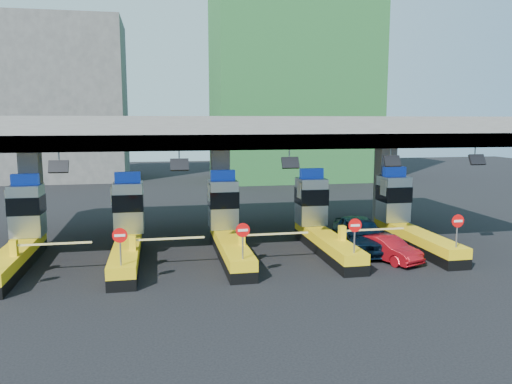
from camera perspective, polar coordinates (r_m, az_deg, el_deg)
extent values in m
plane|color=black|center=(25.97, -3.22, -7.04)|extent=(120.00, 120.00, 0.00)
cube|color=slate|center=(28.04, -4.18, 7.01)|extent=(28.00, 12.00, 1.50)
cube|color=#4C4C49|center=(22.41, -2.38, 5.71)|extent=(28.00, 0.60, 0.70)
cube|color=slate|center=(28.88, -24.20, -0.63)|extent=(1.00, 1.00, 5.50)
cube|color=slate|center=(28.33, -4.10, -0.08)|extent=(1.00, 1.00, 5.50)
cube|color=slate|center=(31.15, 14.47, 0.43)|extent=(1.00, 1.00, 5.50)
cylinder|color=slate|center=(22.55, -21.60, 3.64)|extent=(0.06, 0.06, 0.50)
cube|color=black|center=(22.39, -21.64, 2.71)|extent=(0.80, 0.38, 0.54)
cylinder|color=slate|center=(22.20, -8.78, 4.05)|extent=(0.06, 0.06, 0.50)
cube|color=black|center=(22.03, -8.74, 3.11)|extent=(0.80, 0.38, 0.54)
cylinder|color=slate|center=(22.95, 3.82, 4.26)|extent=(0.06, 0.06, 0.50)
cube|color=black|center=(22.79, 3.95, 3.35)|extent=(0.80, 0.38, 0.54)
cylinder|color=slate|center=(24.72, 15.13, 4.28)|extent=(0.06, 0.06, 0.50)
cube|color=black|center=(24.56, 15.30, 3.43)|extent=(0.80, 0.38, 0.54)
cylinder|color=slate|center=(27.01, 23.75, 4.18)|extent=(0.06, 0.06, 0.50)
cube|color=black|center=(26.86, 23.95, 3.40)|extent=(0.80, 0.38, 0.54)
cube|color=black|center=(25.58, -25.88, -7.52)|extent=(1.20, 8.00, 0.50)
cube|color=#E5B70C|center=(25.45, -25.95, -6.44)|extent=(1.20, 8.00, 0.50)
cube|color=#9EA3A8|center=(27.80, -24.69, -1.91)|extent=(1.50, 1.50, 2.60)
cube|color=black|center=(27.73, -24.74, -1.31)|extent=(1.56, 1.56, 0.90)
cube|color=#0C2DBF|center=(27.59, -24.89, 1.32)|extent=(1.30, 0.35, 0.55)
cube|color=white|center=(27.61, -26.54, -0.62)|extent=(0.06, 0.70, 0.90)
cube|color=#E5B70C|center=(24.10, -25.95, -5.76)|extent=(0.30, 0.35, 0.70)
cube|color=white|center=(23.70, -22.09, -5.51)|extent=(3.20, 0.08, 0.08)
cube|color=black|center=(24.76, -14.53, -7.45)|extent=(1.20, 8.00, 0.50)
cube|color=#E5B70C|center=(24.64, -14.57, -6.33)|extent=(1.20, 8.00, 0.50)
cube|color=#9EA3A8|center=(27.05, -14.35, -1.68)|extent=(1.50, 1.50, 2.60)
cube|color=black|center=(26.98, -14.37, -1.06)|extent=(1.56, 1.56, 0.90)
cube|color=#0C2DBF|center=(26.83, -14.47, 1.65)|extent=(1.30, 0.35, 0.55)
cube|color=white|center=(26.71, -16.15, -0.35)|extent=(0.06, 0.70, 0.90)
cylinder|color=slate|center=(20.93, -15.23, -6.39)|extent=(0.07, 0.07, 1.30)
cylinder|color=red|center=(20.76, -15.30, -4.80)|extent=(0.60, 0.04, 0.60)
cube|color=white|center=(20.74, -15.31, -4.82)|extent=(0.42, 0.02, 0.10)
cube|color=#E5B70C|center=(23.31, -13.93, -5.62)|extent=(0.30, 0.35, 0.70)
cube|color=white|center=(23.25, -9.86, -5.27)|extent=(3.20, 0.08, 0.08)
cube|color=black|center=(24.95, -2.90, -7.08)|extent=(1.20, 8.00, 0.50)
cube|color=#E5B70C|center=(24.82, -2.91, -5.97)|extent=(1.20, 8.00, 0.50)
cube|color=#9EA3A8|center=(27.22, -3.78, -1.38)|extent=(1.50, 1.50, 2.60)
cube|color=black|center=(27.15, -3.78, -0.76)|extent=(1.56, 1.56, 0.90)
cube|color=#0C2DBF|center=(27.00, -3.81, 1.93)|extent=(1.30, 0.35, 0.55)
cube|color=white|center=(26.73, -5.41, -0.05)|extent=(0.06, 0.70, 0.90)
cylinder|color=slate|center=(21.15, -1.53, -5.95)|extent=(0.07, 0.07, 1.30)
cylinder|color=red|center=(20.98, -1.52, -4.38)|extent=(0.60, 0.04, 0.60)
cube|color=white|center=(20.96, -1.51, -4.39)|extent=(0.42, 0.02, 0.10)
cube|color=#E5B70C|center=(23.58, -1.66, -5.22)|extent=(0.30, 0.35, 0.70)
cube|color=white|center=(23.87, 2.26, -4.80)|extent=(3.20, 0.08, 0.08)
cube|color=black|center=(26.10, 8.09, -6.46)|extent=(1.20, 8.00, 0.50)
cube|color=#E5B70C|center=(25.98, 8.12, -5.39)|extent=(1.20, 8.00, 0.50)
cube|color=#9EA3A8|center=(28.28, 6.32, -1.05)|extent=(1.50, 1.50, 2.60)
cube|color=black|center=(28.22, 6.34, -0.45)|extent=(1.56, 1.56, 0.90)
cube|color=#0C2DBF|center=(28.07, 6.37, 2.14)|extent=(1.30, 0.35, 0.55)
cube|color=white|center=(27.67, 4.94, 0.23)|extent=(0.06, 0.70, 0.90)
cylinder|color=slate|center=(22.50, 11.18, -5.24)|extent=(0.07, 0.07, 1.30)
cylinder|color=red|center=(22.35, 11.26, -3.76)|extent=(0.60, 0.04, 0.60)
cube|color=white|center=(22.32, 11.28, -3.77)|extent=(0.42, 0.02, 0.10)
cube|color=#E5B70C|center=(24.87, 9.82, -4.63)|extent=(0.30, 0.35, 0.70)
cube|color=white|center=(25.47, 13.30, -4.19)|extent=(3.20, 0.08, 0.08)
cube|color=black|center=(28.11, 17.81, -5.71)|extent=(1.20, 8.00, 0.50)
cube|color=#E5B70C|center=(28.00, 17.86, -4.72)|extent=(1.20, 8.00, 0.50)
cube|color=#9EA3A8|center=(30.15, 15.42, -0.72)|extent=(1.50, 1.50, 2.60)
cube|color=black|center=(30.09, 15.46, -0.16)|extent=(1.56, 1.56, 0.90)
cube|color=#0C2DBF|center=(29.95, 15.54, 2.27)|extent=(1.30, 0.35, 0.55)
cube|color=white|center=(29.44, 14.34, 0.49)|extent=(0.06, 0.70, 0.90)
cylinder|color=slate|center=(24.81, 21.97, -4.43)|extent=(0.07, 0.07, 1.30)
cylinder|color=red|center=(24.67, 22.08, -3.08)|extent=(0.60, 0.04, 0.60)
cube|color=white|center=(24.64, 22.11, -3.10)|extent=(0.42, 0.02, 0.10)
cube|color=#E5B70C|center=(27.04, 19.79, -3.96)|extent=(0.30, 0.35, 0.70)
cube|color=white|center=(27.89, 22.72, -3.54)|extent=(3.20, 0.08, 0.08)
cube|color=#1E5926|center=(59.31, 4.16, 15.12)|extent=(18.00, 12.00, 28.00)
cube|color=#4C4C49|center=(61.78, -21.31, 9.66)|extent=(14.00, 10.00, 18.00)
imported|color=black|center=(26.89, 11.81, -4.70)|extent=(2.74, 5.48, 1.79)
imported|color=maroon|center=(25.39, 14.76, -6.25)|extent=(2.50, 3.86, 1.20)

